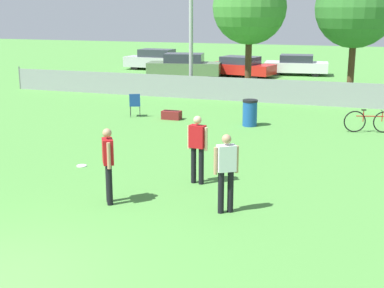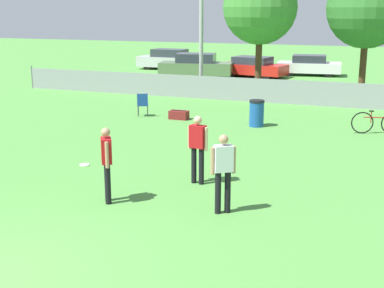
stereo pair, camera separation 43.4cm
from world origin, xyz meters
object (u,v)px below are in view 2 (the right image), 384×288
object	(u,v)px
player_thrower_red	(198,145)
frisbee_disc	(85,165)
player_receiver_white	(223,168)
player_defender_red	(107,160)
folding_chair_sideline	(143,103)
parked_car_red	(252,67)
trash_bin	(257,113)
tree_far_right	(367,8)
parked_car_white	(309,65)
tree_near_pole	(260,7)
bicycle_sideline	(377,123)
gear_bag_sideline	(179,115)
parked_car_olive	(196,66)
parked_car_silver	(170,60)

from	to	relation	value
player_thrower_red	frisbee_disc	world-z (taller)	player_thrower_red
player_receiver_white	player_defender_red	world-z (taller)	same
folding_chair_sideline	parked_car_red	world-z (taller)	parked_car_red
folding_chair_sideline	parked_car_red	distance (m)	14.34
trash_bin	tree_far_right	bearing A→B (deg)	69.40
trash_bin	parked_car_white	xyz separation A→B (m)	(-0.79, 16.57, 0.16)
trash_bin	parked_car_red	bearing A→B (deg)	105.62
player_defender_red	tree_near_pole	bearing A→B (deg)	149.84
player_defender_red	trash_bin	distance (m)	9.07
bicycle_sideline	trash_bin	bearing A→B (deg)	169.81
frisbee_disc	trash_bin	size ratio (longest dim) A/B	0.28
parked_car_red	parked_car_white	world-z (taller)	parked_car_white
player_thrower_red	parked_car_red	xyz separation A→B (m)	(-4.39, 21.54, -0.35)
player_thrower_red	player_receiver_white	world-z (taller)	same
gear_bag_sideline	parked_car_olive	distance (m)	13.32
parked_car_silver	parked_car_white	distance (m)	9.90
tree_near_pole	bicycle_sideline	distance (m)	9.82
gear_bag_sideline	parked_car_red	world-z (taller)	parked_car_red
player_thrower_red	parked_car_olive	world-z (taller)	player_thrower_red
parked_car_olive	bicycle_sideline	bearing A→B (deg)	-58.58
tree_near_pole	parked_car_silver	world-z (taller)	tree_near_pole
player_defender_red	frisbee_disc	bearing A→B (deg)	-170.72
tree_far_right	parked_car_red	distance (m)	10.19
tree_near_pole	parked_car_red	xyz separation A→B (m)	(-2.28, 7.44, -3.65)
bicycle_sideline	parked_car_silver	size ratio (longest dim) A/B	0.38
parked_car_olive	folding_chair_sideline	bearing A→B (deg)	-89.73
tree_near_pole	tree_far_right	xyz separation A→B (m)	(4.86, 1.14, -0.02)
frisbee_disc	parked_car_olive	distance (m)	19.98
player_thrower_red	parked_car_olive	xyz separation A→B (m)	(-7.62, 19.89, -0.26)
parked_car_olive	parked_car_white	xyz separation A→B (m)	(6.50, 3.72, -0.07)
player_receiver_white	gear_bag_sideline	size ratio (longest dim) A/B	2.31
gear_bag_sideline	parked_car_red	distance (m)	14.34
tree_far_right	player_receiver_white	xyz separation A→B (m)	(-1.56, -16.89, -3.28)
tree_near_pole	frisbee_disc	bearing A→B (deg)	-95.71
gear_bag_sideline	player_defender_red	bearing A→B (deg)	-77.01
player_defender_red	parked_car_white	bearing A→B (deg)	146.67
parked_car_silver	tree_near_pole	bearing A→B (deg)	-46.16
trash_bin	parked_car_olive	xyz separation A→B (m)	(-7.28, 12.86, 0.23)
trash_bin	parked_car_red	size ratio (longest dim) A/B	0.21
player_defender_red	trash_bin	xyz separation A→B (m)	(1.06, 9.00, -0.49)
parked_car_silver	parked_car_olive	size ratio (longest dim) A/B	0.95
parked_car_silver	parked_car_red	bearing A→B (deg)	-16.24
player_defender_red	parked_car_olive	size ratio (longest dim) A/B	0.35
player_receiver_white	trash_bin	world-z (taller)	player_receiver_white
bicycle_sideline	trash_bin	xyz separation A→B (m)	(-4.20, -0.31, 0.10)
trash_bin	parked_car_white	distance (m)	16.59
frisbee_disc	gear_bag_sideline	size ratio (longest dim) A/B	0.38
parked_car_white	parked_car_silver	bearing A→B (deg)	174.01
tree_near_pole	parked_car_white	bearing A→B (deg)	84.06
tree_near_pole	frisbee_disc	xyz separation A→B (m)	(-1.37, -13.74, -4.27)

